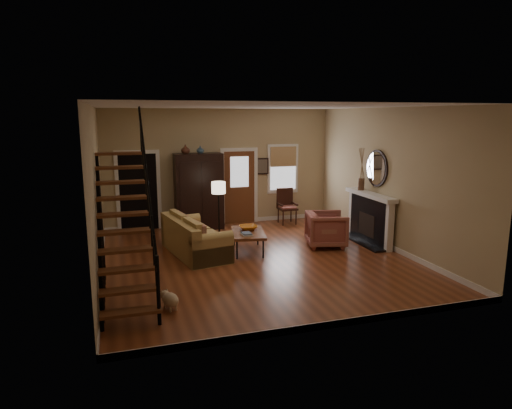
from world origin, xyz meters
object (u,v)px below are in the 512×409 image
object	(u,v)px
side_chair	(287,206)
floor_lamp	(219,212)
armchair_right	(323,227)
armoire	(199,191)
coffee_table	(248,242)
armchair_left	(326,229)
sofa	(195,236)

from	to	relation	value
side_chair	floor_lamp	bearing A→B (deg)	-151.26
armchair_right	armoire	bearing A→B (deg)	67.39
armoire	floor_lamp	bearing A→B (deg)	-81.11
coffee_table	armchair_left	size ratio (longest dim) A/B	1.36
armoire	side_chair	size ratio (longest dim) A/B	2.06
armchair_right	floor_lamp	bearing A→B (deg)	89.82
armoire	side_chair	world-z (taller)	armoire
sofa	armchair_left	bearing A→B (deg)	-16.94
armoire	coffee_table	distance (m)	2.74
coffee_table	armchair_left	distance (m)	1.94
sofa	armchair_left	xyz separation A→B (m)	(3.12, -0.34, 0.01)
armchair_right	sofa	bearing A→B (deg)	108.60
armchair_right	side_chair	bearing A→B (deg)	21.40
armoire	armchair_right	xyz separation A→B (m)	(2.71, -2.23, -0.68)
coffee_table	armchair_left	xyz separation A→B (m)	(1.93, -0.15, 0.18)
armoire	armchair_right	size ratio (longest dim) A/B	2.59
armoire	side_chair	distance (m)	2.61
side_chair	sofa	bearing A→B (deg)	-145.27
coffee_table	side_chair	world-z (taller)	side_chair
armchair_left	side_chair	xyz separation A→B (m)	(-0.05, 2.47, 0.09)
side_chair	armoire	bearing A→B (deg)	175.52
armchair_right	coffee_table	bearing A→B (deg)	115.06
coffee_table	sofa	bearing A→B (deg)	170.71
floor_lamp	side_chair	size ratio (longest dim) A/B	1.48
armchair_left	side_chair	distance (m)	2.48
armoire	sofa	size ratio (longest dim) A/B	0.96
armchair_right	floor_lamp	distance (m)	2.62
coffee_table	side_chair	xyz separation A→B (m)	(1.88, 2.33, 0.27)
sofa	armchair_right	distance (m)	3.23
armoire	armchair_left	size ratio (longest dim) A/B	2.29
armoire	sofa	bearing A→B (deg)	-102.65
armoire	coffee_table	world-z (taller)	armoire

